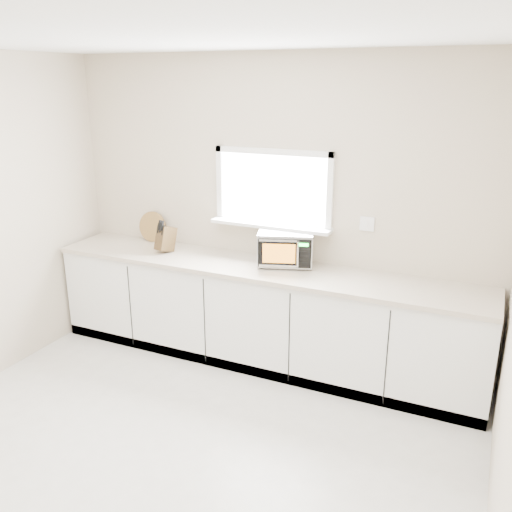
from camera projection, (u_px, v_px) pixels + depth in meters
The scene contains 8 objects.
ground at pixel (154, 476), 3.54m from camera, with size 4.00×4.00×0.00m, color beige.
back_wall at pixel (274, 209), 4.84m from camera, with size 4.00×0.17×2.70m.
cabinets at pixel (260, 316), 4.87m from camera, with size 3.92×0.60×0.88m, color white.
countertop at pixel (259, 268), 4.72m from camera, with size 3.92×0.64×0.04m, color #C1B19F.
microwave at pixel (286, 247), 4.72m from camera, with size 0.56×0.49×0.30m.
knife_block at pixel (166, 238), 5.06m from camera, with size 0.16×0.24×0.32m.
cutting_board at pixel (152, 227), 5.39m from camera, with size 0.30×0.30×0.02m, color olive.
coffee_grinder at pixel (288, 255), 4.65m from camera, with size 0.16×0.16×0.22m.
Camera 1 is at (1.82, -2.38, 2.47)m, focal length 38.00 mm.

